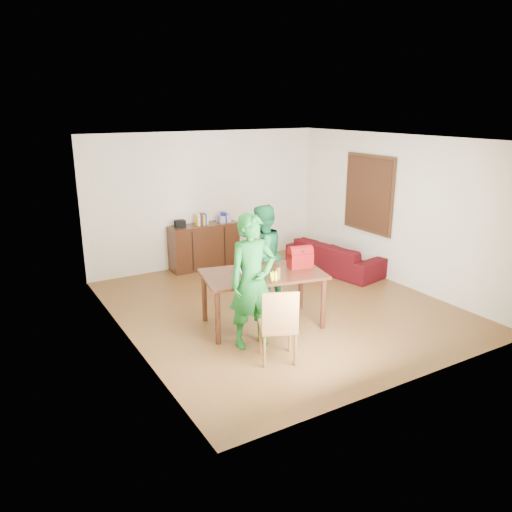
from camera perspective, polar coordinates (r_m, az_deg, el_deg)
room at (r=7.98m, az=2.45°, el=3.30°), size 5.20×5.70×2.90m
table at (r=7.35m, az=0.79°, el=-2.72°), size 1.92×1.33×0.82m
chair at (r=6.50m, az=2.49°, el=-9.50°), size 0.59×0.58×1.01m
person_near at (r=6.67m, az=-0.44°, el=-2.90°), size 0.69×0.48×1.85m
person_far at (r=8.08m, az=0.67°, el=0.01°), size 0.97×0.86×1.67m
laptop at (r=7.17m, az=-0.16°, el=-1.94°), size 0.38×0.32×0.22m
bananas at (r=6.95m, az=2.05°, el=-2.71°), size 0.17×0.13×0.06m
bottle at (r=7.04m, az=2.54°, el=-1.87°), size 0.08×0.08×0.20m
red_bag at (r=7.55m, az=5.07°, el=-0.33°), size 0.39×0.27×0.26m
sofa at (r=10.05m, az=8.96°, el=-0.05°), size 1.14×2.10×0.58m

